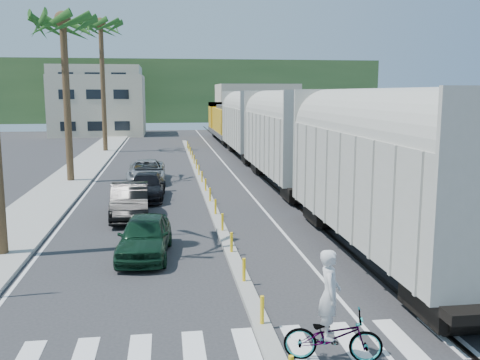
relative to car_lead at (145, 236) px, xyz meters
name	(u,v)px	position (x,y,z in m)	size (l,w,h in m)	color
ground	(255,313)	(3.02, -5.39, -0.73)	(140.00, 140.00, 0.00)	#28282B
sidewalk	(75,174)	(-5.48, 19.61, -0.65)	(3.00, 90.00, 0.15)	gray
rails	(258,166)	(8.02, 22.61, -0.70)	(1.56, 100.00, 0.06)	black
median	(202,183)	(3.02, 14.57, -0.64)	(0.45, 60.00, 0.85)	gray
crosswalk	(270,348)	(3.02, -7.39, -0.72)	(14.00, 2.20, 0.01)	silver
lane_markings	(167,173)	(0.87, 19.61, -0.72)	(9.42, 90.00, 0.01)	silver
freight_train	(267,132)	(8.02, 19.22, 2.18)	(3.00, 60.94, 5.85)	#A7A699
palm_trees	(67,10)	(-5.08, 17.31, 10.08)	(3.50, 37.20, 13.75)	brown
buildings	(137,101)	(-3.39, 66.27, 3.63)	(38.00, 27.00, 10.00)	#BAB094
hillside	(175,91)	(3.02, 94.61, 5.27)	(80.00, 20.00, 12.00)	#385628
car_lead	(145,236)	(0.00, 0.00, 0.00)	(2.05, 4.40, 1.46)	black
car_second	(130,201)	(-0.88, 6.01, 0.05)	(1.82, 4.79, 1.56)	black
car_third	(146,186)	(-0.27, 10.41, -0.04)	(2.13, 4.82, 1.38)	black
car_rear	(146,171)	(-0.46, 16.11, -0.02)	(2.36, 5.09, 1.41)	#9FA2A4
cyclist	(332,326)	(4.22, -8.11, 0.05)	(1.72, 2.45, 2.47)	#9EA0A5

